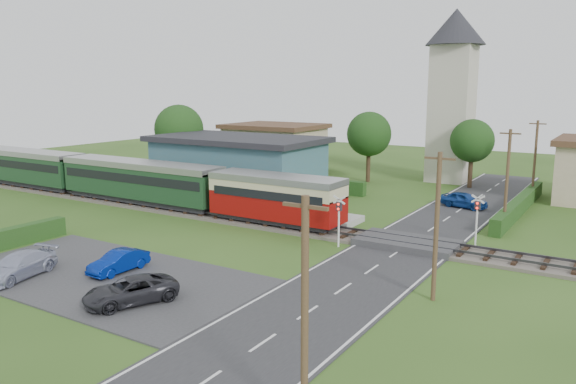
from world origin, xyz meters
The scene contains 30 objects.
ground centered at (0.00, 0.00, 0.00)m, with size 120.00×120.00×0.00m, color #2D4C19.
railway_track centered at (0.00, 2.00, 0.11)m, with size 76.00×3.20×0.49m.
road centered at (10.00, 0.00, 0.03)m, with size 6.00×70.00×0.05m, color #28282B.
car_park centered at (-1.50, -12.00, 0.04)m, with size 17.00×9.00×0.08m, color #333335.
crossing_deck centered at (10.00, 2.00, 0.23)m, with size 6.20×3.40×0.45m, color #333335.
platform centered at (-10.00, 5.20, 0.23)m, with size 30.00×3.00×0.45m, color gray.
equipment_hut centered at (-18.00, 5.20, 1.75)m, with size 2.30×2.30×2.55m.
station_building centered at (-10.00, 10.99, 2.69)m, with size 16.00×9.00×5.30m.
train centered at (-16.57, 2.00, 2.18)m, with size 43.20×2.90×3.40m.
church_tower centered at (5.00, 28.00, 10.23)m, with size 6.00×6.00×17.60m.
house_west centered at (-15.00, 25.00, 2.79)m, with size 10.80×8.80×5.50m.
hedge_roadside centered at (14.20, 16.00, 0.60)m, with size 0.80×18.00×1.20m, color #193814.
hedge_station centered at (-10.00, 15.50, 0.65)m, with size 22.00×0.80×1.30m, color #193814.
tree_a centered at (-20.00, 14.00, 5.38)m, with size 5.20×5.20×8.00m.
tree_b centered at (-2.00, 23.00, 5.02)m, with size 4.60×4.60×7.34m.
tree_c centered at (8.00, 25.00, 4.65)m, with size 4.20×4.20×6.78m.
utility_pole_a centered at (14.20, -18.00, 3.63)m, with size 1.40×0.22×7.00m.
utility_pole_b centered at (14.20, -6.00, 3.63)m, with size 1.40×0.22×7.00m.
utility_pole_c centered at (14.20, 10.00, 3.63)m, with size 1.40×0.22×7.00m.
utility_pole_d centered at (14.20, 22.00, 3.63)m, with size 1.40×0.22×7.00m.
crossing_signal_near centered at (6.40, -0.41, 2.14)m, with size 0.84×0.28×3.28m.
crossing_signal_far centered at (13.60, 4.39, 2.14)m, with size 0.84×0.28×3.28m.
streetlamp_west centered at (-22.00, 20.00, 3.04)m, with size 0.30×0.30×5.15m.
streetlamp_east centered at (16.00, 27.00, 3.04)m, with size 0.30×0.30×5.15m.
car_on_road centered at (10.03, 15.23, 0.70)m, with size 1.53×3.79×1.29m, color navy.
car_park_blue centered at (-1.33, -11.13, 0.65)m, with size 1.21×3.46×1.14m, color navy.
car_park_silver centered at (-5.07, -14.50, 0.72)m, with size 1.78×4.39×1.27m, color #A1A6BF.
car_park_dark centered at (2.57, -13.88, 0.67)m, with size 1.96×4.26×1.18m, color #26262C.
pedestrian_near centered at (-1.31, 5.44, 1.23)m, with size 0.57×0.38×1.57m, color gray.
pedestrian_far centered at (-15.03, 5.17, 1.25)m, with size 0.78×0.61×1.60m, color gray.
Camera 1 is at (21.62, -30.79, 9.88)m, focal length 35.00 mm.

